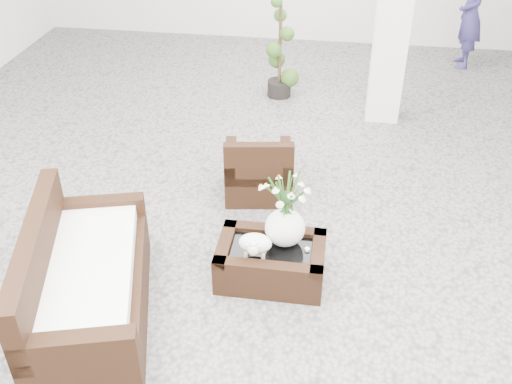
# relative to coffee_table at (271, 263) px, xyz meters

# --- Properties ---
(ground) EXTENTS (11.00, 11.00, 0.00)m
(ground) POSITION_rel_coffee_table_xyz_m (-0.18, 0.47, -0.16)
(ground) COLOR gray
(ground) RESTS_ON ground
(coffee_table) EXTENTS (0.90, 0.60, 0.31)m
(coffee_table) POSITION_rel_coffee_table_xyz_m (0.00, 0.00, 0.00)
(coffee_table) COLOR #351D0F
(coffee_table) RESTS_ON ground
(sheep_figurine) EXTENTS (0.28, 0.23, 0.21)m
(sheep_figurine) POSITION_rel_coffee_table_xyz_m (-0.12, -0.10, 0.26)
(sheep_figurine) COLOR white
(sheep_figurine) RESTS_ON coffee_table
(planter_narcissus) EXTENTS (0.44, 0.44, 0.80)m
(planter_narcissus) POSITION_rel_coffee_table_xyz_m (0.10, 0.10, 0.56)
(planter_narcissus) COLOR white
(planter_narcissus) RESTS_ON coffee_table
(tealight) EXTENTS (0.04, 0.04, 0.03)m
(tealight) POSITION_rel_coffee_table_xyz_m (0.30, 0.02, 0.17)
(tealight) COLOR white
(tealight) RESTS_ON coffee_table
(armchair) EXTENTS (0.77, 0.75, 0.72)m
(armchair) POSITION_rel_coffee_table_xyz_m (-0.30, 1.29, 0.20)
(armchair) COLOR #351D0F
(armchair) RESTS_ON ground
(loveseat) EXTENTS (1.24, 1.84, 0.90)m
(loveseat) POSITION_rel_coffee_table_xyz_m (-1.32, -0.67, 0.29)
(loveseat) COLOR #351D0F
(loveseat) RESTS_ON ground
(topiary) EXTENTS (0.36, 0.36, 1.34)m
(topiary) POSITION_rel_coffee_table_xyz_m (-0.37, 3.69, 0.51)
(topiary) COLOR #2C4C18
(topiary) RESTS_ON ground
(shopper) EXTENTS (0.40, 0.58, 1.56)m
(shopper) POSITION_rel_coffee_table_xyz_m (2.28, 5.20, 0.62)
(shopper) COLOR navy
(shopper) RESTS_ON ground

